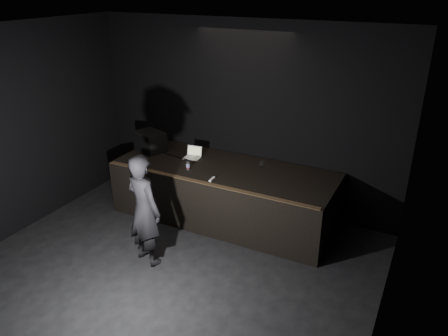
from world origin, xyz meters
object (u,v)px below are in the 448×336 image
at_px(stage_riser, 224,193).
at_px(beer_can, 188,166).
at_px(stage_monitor, 150,141).
at_px(person, 144,210).
at_px(laptop, 193,155).

bearing_deg(stage_riser, beer_can, -145.72).
relative_size(stage_monitor, person, 0.38).
distance_m(laptop, person, 1.96).
bearing_deg(beer_can, stage_monitor, 157.89).
bearing_deg(beer_can, stage_riser, 34.28).
distance_m(beer_can, person, 1.41).
bearing_deg(laptop, stage_riser, -18.34).
relative_size(stage_riser, laptop, 12.59).
bearing_deg(beer_can, laptop, 112.16).
bearing_deg(stage_monitor, stage_riser, 16.92).
bearing_deg(stage_riser, person, -104.68).
distance_m(stage_monitor, beer_can, 1.24).
bearing_deg(beer_can, person, -87.14).
xyz_separation_m(stage_monitor, laptop, (0.92, 0.07, -0.14)).
xyz_separation_m(laptop, beer_can, (0.22, -0.54, 0.03)).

